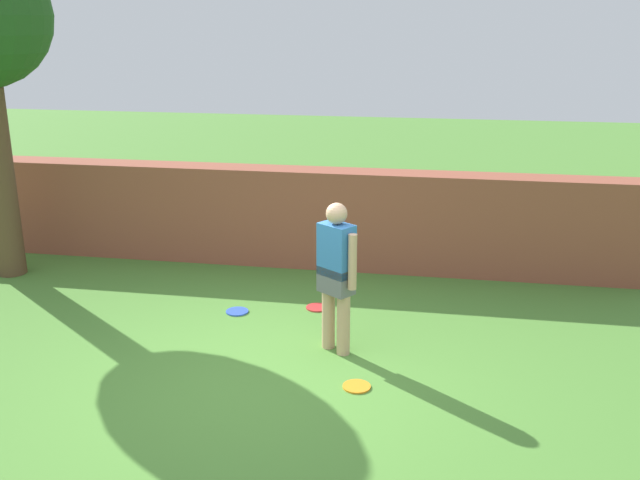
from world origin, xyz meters
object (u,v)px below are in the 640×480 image
at_px(person, 336,271).
at_px(frisbee_blue, 237,311).
at_px(frisbee_red, 317,307).
at_px(frisbee_orange, 357,386).

height_order(person, frisbee_blue, person).
distance_m(frisbee_blue, frisbee_red, 0.97).
relative_size(frisbee_orange, frisbee_blue, 1.00).
bearing_deg(person, frisbee_blue, -176.06).
relative_size(person, frisbee_orange, 6.00).
xyz_separation_m(person, frisbee_orange, (0.32, -0.76, -0.89)).
bearing_deg(frisbee_red, frisbee_blue, -162.68).
bearing_deg(frisbee_orange, frisbee_blue, 136.35).
xyz_separation_m(person, frisbee_red, (-0.40, 1.10, -0.89)).
relative_size(person, frisbee_blue, 6.00).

